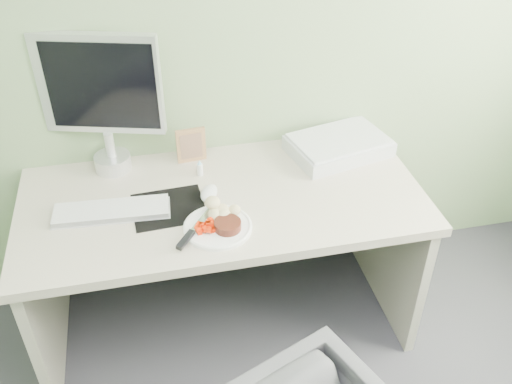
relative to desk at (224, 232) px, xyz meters
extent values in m
plane|color=gray|center=(0.00, 0.38, 0.80)|extent=(3.50, 0.00, 3.50)
cube|color=#BDB29E|center=(0.00, 0.00, 0.16)|extent=(1.60, 0.75, 0.04)
cube|color=#A29D8A|center=(-0.76, 0.00, -0.20)|extent=(0.04, 0.70, 0.69)
cube|color=#A29D8A|center=(0.76, 0.00, -0.20)|extent=(0.04, 0.70, 0.69)
cylinder|color=white|center=(-0.05, -0.19, 0.19)|extent=(0.26, 0.26, 0.01)
cylinder|color=black|center=(-0.02, -0.21, 0.21)|extent=(0.12, 0.12, 0.03)
ellipsoid|color=#A28B4E|center=(-0.02, -0.13, 0.23)|extent=(0.13, 0.11, 0.06)
cube|color=red|center=(-0.10, -0.20, 0.22)|extent=(0.08, 0.08, 0.04)
cube|color=silver|center=(-0.10, -0.15, 0.21)|extent=(0.11, 0.13, 0.01)
cube|color=black|center=(-0.18, -0.26, 0.21)|extent=(0.08, 0.09, 0.02)
cube|color=black|center=(-0.22, -0.03, 0.18)|extent=(0.29, 0.25, 0.00)
cube|color=white|center=(-0.43, -0.02, 0.20)|extent=(0.44, 0.15, 0.02)
ellipsoid|color=white|center=(-0.05, 0.01, 0.20)|extent=(0.10, 0.13, 0.04)
cube|color=#9F7B4A|center=(-0.09, 0.29, 0.26)|extent=(0.13, 0.03, 0.16)
cylinder|color=white|center=(-0.07, 0.17, 0.21)|extent=(0.02, 0.02, 0.05)
cone|color=#8FC8E6|center=(-0.07, 0.17, 0.25)|extent=(0.02, 0.02, 0.02)
cube|color=silver|center=(0.55, 0.21, 0.22)|extent=(0.47, 0.37, 0.07)
cylinder|color=silver|center=(-0.42, 0.29, 0.22)|extent=(0.15, 0.15, 0.06)
cylinder|color=silver|center=(-0.42, 0.29, 0.30)|extent=(0.04, 0.04, 0.11)
cube|color=silver|center=(-0.42, 0.32, 0.56)|extent=(0.48, 0.18, 0.41)
cube|color=black|center=(-0.42, 0.30, 0.56)|extent=(0.42, 0.12, 0.36)
camera|label=1|loc=(-0.26, -1.80, 1.54)|focal=40.00mm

